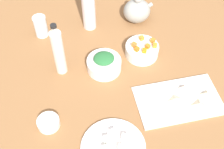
% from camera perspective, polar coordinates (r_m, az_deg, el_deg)
% --- Properties ---
extents(tabletop, '(1.90, 1.90, 0.03)m').
position_cam_1_polar(tabletop, '(1.30, 0.00, -1.79)').
color(tabletop, olive).
rests_on(tabletop, ground).
extents(cutting_board, '(0.36, 0.23, 0.01)m').
position_cam_1_polar(cutting_board, '(1.25, 12.40, -4.80)').
color(cutting_board, white).
rests_on(cutting_board, tabletop).
extents(plate_tofu, '(0.24, 0.24, 0.01)m').
position_cam_1_polar(plate_tofu, '(1.12, 0.23, -13.66)').
color(plate_tofu, white).
rests_on(plate_tofu, tabletop).
extents(bowl_greens, '(0.15, 0.15, 0.05)m').
position_cam_1_polar(bowl_greens, '(1.31, -1.50, 1.86)').
color(bowl_greens, white).
rests_on(bowl_greens, tabletop).
extents(bowl_carrots, '(0.15, 0.15, 0.05)m').
position_cam_1_polar(bowl_carrots, '(1.38, 5.66, 4.58)').
color(bowl_carrots, white).
rests_on(bowl_carrots, tabletop).
extents(bowl_small_side, '(0.09, 0.09, 0.03)m').
position_cam_1_polar(bowl_small_side, '(1.18, -11.91, -8.91)').
color(bowl_small_side, white).
rests_on(bowl_small_side, tabletop).
extents(teapot, '(0.15, 0.12, 0.15)m').
position_cam_1_polar(teapot, '(1.52, 4.73, 11.95)').
color(teapot, '#9A9B92').
rests_on(teapot, tabletop).
extents(bottle_0, '(0.06, 0.06, 0.28)m').
position_cam_1_polar(bottle_0, '(1.45, -4.37, 12.71)').
color(bottle_0, silver).
rests_on(bottle_0, tabletop).
extents(bottle_1, '(0.05, 0.05, 0.26)m').
position_cam_1_polar(bottle_1, '(1.26, -10.06, 4.20)').
color(bottle_1, silver).
rests_on(bottle_1, tabletop).
extents(drinking_glass_0, '(0.06, 0.06, 0.11)m').
position_cam_1_polar(drinking_glass_0, '(1.48, -13.32, 8.87)').
color(drinking_glass_0, white).
rests_on(drinking_glass_0, tabletop).
extents(carrot_cube_0, '(0.02, 0.02, 0.02)m').
position_cam_1_polar(carrot_cube_0, '(1.38, 5.61, 6.85)').
color(carrot_cube_0, orange).
rests_on(carrot_cube_0, bowl_carrots).
extents(carrot_cube_1, '(0.03, 0.03, 0.02)m').
position_cam_1_polar(carrot_cube_1, '(1.35, 4.19, 5.64)').
color(carrot_cube_1, orange).
rests_on(carrot_cube_1, bowl_carrots).
extents(carrot_cube_2, '(0.02, 0.02, 0.02)m').
position_cam_1_polar(carrot_cube_2, '(1.33, 6.16, 4.52)').
color(carrot_cube_2, orange).
rests_on(carrot_cube_2, bowl_carrots).
extents(carrot_cube_3, '(0.02, 0.02, 0.02)m').
position_cam_1_polar(carrot_cube_3, '(1.33, 4.71, 4.81)').
color(carrot_cube_3, orange).
rests_on(carrot_cube_3, bowl_carrots).
extents(carrot_cube_4, '(0.02, 0.02, 0.02)m').
position_cam_1_polar(carrot_cube_4, '(1.35, 8.09, 5.46)').
color(carrot_cube_4, orange).
rests_on(carrot_cube_4, bowl_carrots).
extents(carrot_cube_5, '(0.03, 0.03, 0.02)m').
position_cam_1_polar(carrot_cube_5, '(1.35, 6.78, 5.30)').
color(carrot_cube_5, orange).
rests_on(carrot_cube_5, bowl_carrots).
extents(carrot_cube_6, '(0.03, 0.03, 0.02)m').
position_cam_1_polar(carrot_cube_6, '(1.37, 7.70, 6.38)').
color(carrot_cube_6, orange).
rests_on(carrot_cube_6, bowl_carrots).
extents(chopped_greens_mound, '(0.10, 0.09, 0.03)m').
position_cam_1_polar(chopped_greens_mound, '(1.28, -1.54, 3.07)').
color(chopped_greens_mound, '#286A35').
rests_on(chopped_greens_mound, bowl_greens).
extents(tofu_cube_0, '(0.03, 0.03, 0.02)m').
position_cam_1_polar(tofu_cube_0, '(1.10, 1.69, -13.79)').
color(tofu_cube_0, '#ECEDCD').
rests_on(tofu_cube_0, plate_tofu).
extents(tofu_cube_1, '(0.02, 0.02, 0.02)m').
position_cam_1_polar(tofu_cube_1, '(1.10, -1.20, -13.82)').
color(tofu_cube_1, white).
rests_on(tofu_cube_1, plate_tofu).
extents(tofu_cube_2, '(0.02, 0.02, 0.02)m').
position_cam_1_polar(tofu_cube_2, '(1.13, 0.19, -10.87)').
color(tofu_cube_2, white).
rests_on(tofu_cube_2, plate_tofu).
extents(tofu_cube_4, '(0.03, 0.03, 0.02)m').
position_cam_1_polar(tofu_cube_4, '(1.12, 2.38, -11.76)').
color(tofu_cube_4, white).
rests_on(tofu_cube_4, plate_tofu).
extents(tofu_cube_5, '(0.03, 0.03, 0.02)m').
position_cam_1_polar(tofu_cube_5, '(1.12, -1.06, -12.09)').
color(tofu_cube_5, white).
rests_on(tofu_cube_5, plate_tofu).
extents(dumpling_0, '(0.07, 0.06, 0.02)m').
position_cam_1_polar(dumpling_0, '(1.24, 12.06, -4.66)').
color(dumpling_0, beige).
rests_on(dumpling_0, cutting_board).
extents(dumpling_1, '(0.06, 0.06, 0.03)m').
position_cam_1_polar(dumpling_1, '(1.28, 17.45, -3.59)').
color(dumpling_1, beige).
rests_on(dumpling_1, cutting_board).
extents(dumpling_2, '(0.07, 0.08, 0.03)m').
position_cam_1_polar(dumpling_2, '(1.24, 16.19, -5.55)').
color(dumpling_2, beige).
rests_on(dumpling_2, cutting_board).
extents(dumpling_3, '(0.05, 0.05, 0.03)m').
position_cam_1_polar(dumpling_3, '(1.27, 13.40, -2.48)').
color(dumpling_3, beige).
rests_on(dumpling_3, cutting_board).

